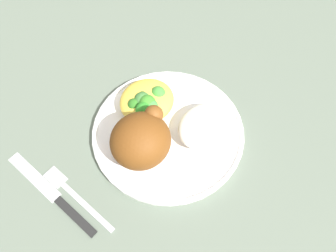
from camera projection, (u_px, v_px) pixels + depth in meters
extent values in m
plane|color=#5C695A|center=(168.00, 134.00, 0.53)|extent=(2.00, 2.00, 0.00)
cylinder|color=white|center=(168.00, 132.00, 0.53)|extent=(0.25, 0.25, 0.01)
torus|color=white|center=(168.00, 130.00, 0.52)|extent=(0.25, 0.25, 0.01)
ellipsoid|color=brown|center=(142.00, 142.00, 0.46)|extent=(0.09, 0.09, 0.08)
sphere|color=brown|center=(154.00, 115.00, 0.47)|extent=(0.03, 0.03, 0.03)
ellipsoid|color=white|center=(204.00, 126.00, 0.50)|extent=(0.09, 0.08, 0.03)
ellipsoid|color=yellow|center=(147.00, 101.00, 0.53)|extent=(0.09, 0.09, 0.03)
sphere|color=#2E7022|center=(134.00, 105.00, 0.52)|extent=(0.02, 0.02, 0.02)
sphere|color=#438F40|center=(150.00, 107.00, 0.51)|extent=(0.03, 0.03, 0.03)
sphere|color=#3A8828|center=(148.00, 102.00, 0.51)|extent=(0.03, 0.03, 0.03)
sphere|color=#2F8E28|center=(144.00, 110.00, 0.50)|extent=(0.03, 0.03, 0.03)
sphere|color=#376824|center=(143.00, 97.00, 0.52)|extent=(0.02, 0.02, 0.02)
sphere|color=#417B39|center=(142.00, 101.00, 0.52)|extent=(0.03, 0.03, 0.03)
sphere|color=#418F34|center=(158.00, 94.00, 0.53)|extent=(0.03, 0.03, 0.03)
cube|color=#B2B2B7|center=(86.00, 205.00, 0.47)|extent=(0.02, 0.11, 0.01)
cube|color=#B2B2B7|center=(55.00, 177.00, 0.49)|extent=(0.02, 0.04, 0.00)
cube|color=black|center=(74.00, 215.00, 0.46)|extent=(0.02, 0.08, 0.01)
cube|color=silver|center=(34.00, 177.00, 0.49)|extent=(0.03, 0.11, 0.00)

